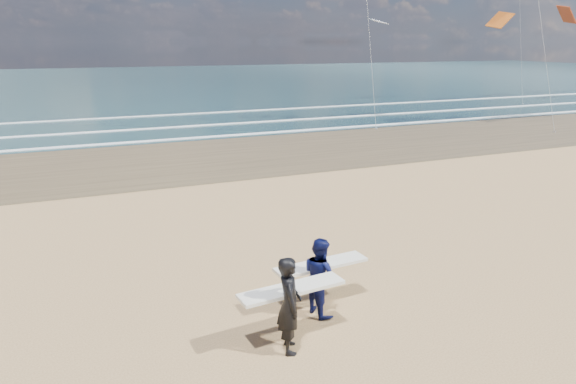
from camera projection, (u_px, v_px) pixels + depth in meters
name	position (u px, v px, depth m)	size (l,w,h in m)	color
wet_sand_strip	(458.00, 133.00, 33.79)	(220.00, 12.00, 0.01)	brown
ocean	(228.00, 80.00, 81.65)	(220.00, 100.00, 0.02)	#1B393D
foam_breakers	(376.00, 114.00, 42.73)	(220.00, 11.70, 0.05)	white
surfer_near	(290.00, 303.00, 9.84)	(2.24, 1.12, 1.96)	black
surfer_far	(320.00, 275.00, 11.24)	(2.23, 1.17, 1.76)	#0C1246
kite_0	(542.00, 29.00, 35.05)	(7.38, 4.91, 10.97)	slate
kite_1	(369.00, 29.00, 36.19)	(6.48, 4.81, 11.59)	slate
kite_5	(520.00, 11.00, 49.28)	(5.41, 4.70, 16.34)	slate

